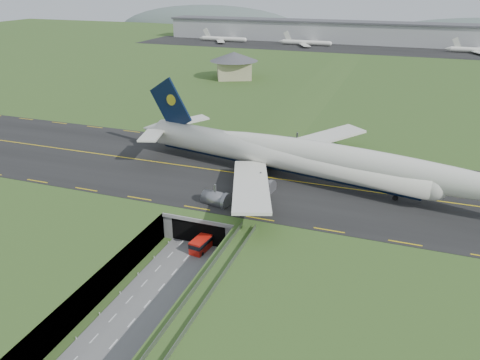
% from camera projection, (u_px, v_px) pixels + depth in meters
% --- Properties ---
extents(ground, '(900.00, 900.00, 0.00)m').
position_uv_depth(ground, '(182.00, 264.00, 90.42)').
color(ground, '#315020').
rests_on(ground, ground).
extents(airfield_deck, '(800.00, 800.00, 6.00)m').
position_uv_depth(airfield_deck, '(181.00, 251.00, 89.23)').
color(airfield_deck, gray).
rests_on(airfield_deck, ground).
extents(trench_road, '(12.00, 75.00, 0.20)m').
position_uv_depth(trench_road, '(163.00, 286.00, 83.91)').
color(trench_road, slate).
rests_on(trench_road, ground).
extents(taxiway, '(800.00, 44.00, 0.18)m').
position_uv_depth(taxiway, '(240.00, 174.00, 116.49)').
color(taxiway, black).
rests_on(taxiway, airfield_deck).
extents(tunnel_portal, '(17.00, 22.30, 6.00)m').
position_uv_depth(tunnel_portal, '(215.00, 212.00, 103.52)').
color(tunnel_portal, gray).
rests_on(tunnel_portal, ground).
extents(guideway, '(3.00, 53.00, 7.05)m').
position_uv_depth(guideway, '(189.00, 317.00, 68.39)').
color(guideway, '#A8A8A3').
rests_on(guideway, ground).
extents(jumbo_jet, '(103.21, 64.03, 21.56)m').
position_uv_depth(jumbo_jet, '(306.00, 159.00, 110.12)').
color(jumbo_jet, white).
rests_on(jumbo_jet, ground).
extents(shuttle_tram, '(3.47, 7.16, 2.82)m').
position_uv_depth(shuttle_tram, '(203.00, 243.00, 94.90)').
color(shuttle_tram, red).
rests_on(shuttle_tram, ground).
extents(service_building, '(30.53, 30.53, 12.57)m').
position_uv_depth(service_building, '(234.00, 63.00, 224.36)').
color(service_building, tan).
rests_on(service_building, ground).
extents(cargo_terminal, '(320.00, 67.00, 15.60)m').
position_uv_depth(cargo_terminal, '(362.00, 33.00, 343.37)').
color(cargo_terminal, '#B2B2B2').
rests_on(cargo_terminal, ground).
extents(distant_hills, '(700.00, 91.00, 60.00)m').
position_uv_depth(distant_hills, '(445.00, 41.00, 443.14)').
color(distant_hills, slate).
rests_on(distant_hills, ground).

